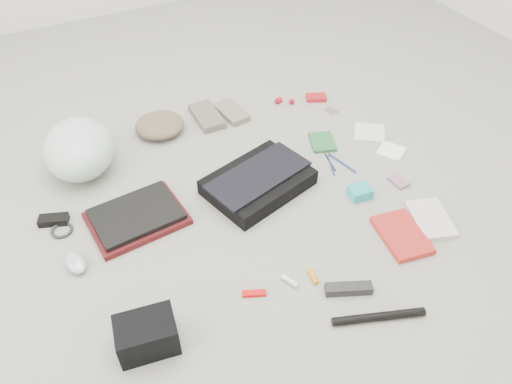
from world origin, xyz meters
name	(u,v)px	position (x,y,z in m)	size (l,w,h in m)	color
ground_plane	(256,201)	(0.00, 0.00, 0.00)	(4.00, 4.00, 0.00)	gray
messenger_bag	(258,182)	(0.04, 0.06, 0.03)	(0.40, 0.29, 0.07)	black
bag_flap	(258,175)	(0.04, 0.06, 0.07)	(0.42, 0.19, 0.01)	black
laptop_sleeve	(137,218)	(-0.45, 0.11, 0.01)	(0.35, 0.26, 0.02)	#4E1013
laptop	(136,214)	(-0.45, 0.11, 0.03)	(0.31, 0.23, 0.02)	black
bike_helmet	(79,149)	(-0.56, 0.51, 0.11)	(0.29, 0.36, 0.21)	white
beanie	(160,125)	(-0.18, 0.61, 0.04)	(0.22, 0.21, 0.08)	brown
mitten_left	(207,116)	(0.05, 0.61, 0.02)	(0.11, 0.22, 0.03)	#6D6158
mitten_right	(231,112)	(0.17, 0.59, 0.01)	(0.10, 0.19, 0.03)	gray
power_brick	(54,220)	(-0.74, 0.25, 0.01)	(0.11, 0.05, 0.03)	black
cable_coil	(62,230)	(-0.72, 0.19, 0.01)	(0.08, 0.08, 0.01)	black
mouse	(76,263)	(-0.71, 0.00, 0.02)	(0.06, 0.11, 0.04)	silver
camera_bag	(147,335)	(-0.58, -0.41, 0.06)	(0.18, 0.12, 0.12)	black
multitool	(254,293)	(-0.21, -0.39, 0.01)	(0.08, 0.02, 0.01)	red
toiletry_tube_white	(290,281)	(-0.08, -0.40, 0.01)	(0.02, 0.02, 0.07)	silver
toiletry_tube_orange	(313,277)	(0.00, -0.43, 0.01)	(0.02, 0.02, 0.06)	orange
u_lock	(349,289)	(0.08, -0.53, 0.02)	(0.16, 0.04, 0.03)	black
bike_pump	(379,317)	(0.10, -0.66, 0.01)	(0.03, 0.03, 0.30)	black
book_red	(402,235)	(0.39, -0.42, 0.01)	(0.15, 0.22, 0.02)	red
book_white	(431,219)	(0.54, -0.40, 0.01)	(0.13, 0.20, 0.02)	beige
notepad	(322,142)	(0.44, 0.20, 0.01)	(0.10, 0.14, 0.02)	#276336
pen_blue	(331,165)	(0.38, 0.05, 0.00)	(0.01, 0.01, 0.13)	navy
pen_black	(330,162)	(0.39, 0.07, 0.00)	(0.01, 0.01, 0.12)	black
pen_navy	(342,163)	(0.44, 0.04, 0.00)	(0.01, 0.01, 0.16)	navy
accordion_wallet	(360,192)	(0.38, -0.16, 0.02)	(0.09, 0.07, 0.04)	#25B3BD
card_deck	(399,182)	(0.57, -0.17, 0.01)	(0.05, 0.08, 0.01)	#9E708A
napkin_top	(370,132)	(0.68, 0.16, 0.00)	(0.14, 0.14, 0.01)	beige
napkin_bottom	(391,151)	(0.68, 0.01, 0.00)	(0.11, 0.11, 0.01)	white
lollipop_a	(277,101)	(0.42, 0.57, 0.01)	(0.03, 0.03, 0.03)	maroon
lollipop_b	(280,99)	(0.43, 0.58, 0.01)	(0.03, 0.03, 0.03)	red
lollipop_c	(292,102)	(0.48, 0.54, 0.01)	(0.03, 0.03, 0.03)	#A6031A
altoids_tin	(316,98)	(0.61, 0.52, 0.01)	(0.10, 0.06, 0.02)	red
stamp_sheet	(331,111)	(0.62, 0.40, 0.00)	(0.05, 0.06, 0.00)	#865D6F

